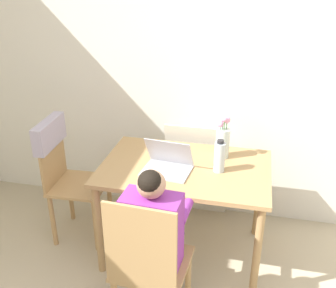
{
  "coord_description": "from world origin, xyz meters",
  "views": [
    {
      "loc": [
        0.23,
        -0.74,
        2.01
      ],
      "look_at": [
        -0.29,
        1.54,
        0.91
      ],
      "focal_mm": 42.0,
      "sensor_mm": 36.0,
      "label": 1
    }
  ],
  "objects_px": {
    "laptop": "(168,163)",
    "chair_spare": "(62,161)",
    "person_seated": "(155,229)",
    "flower_vase": "(223,140)",
    "chair_occupied": "(149,267)",
    "water_bottle": "(220,157)"
  },
  "relations": [
    {
      "from": "chair_occupied",
      "to": "chair_spare",
      "type": "bearing_deg",
      "value": -37.74
    },
    {
      "from": "person_seated",
      "to": "laptop",
      "type": "distance_m",
      "value": 0.56
    },
    {
      "from": "person_seated",
      "to": "water_bottle",
      "type": "bearing_deg",
      "value": -111.88
    },
    {
      "from": "flower_vase",
      "to": "water_bottle",
      "type": "bearing_deg",
      "value": -89.35
    },
    {
      "from": "chair_occupied",
      "to": "water_bottle",
      "type": "bearing_deg",
      "value": -108.45
    },
    {
      "from": "chair_occupied",
      "to": "laptop",
      "type": "height_order",
      "value": "chair_occupied"
    },
    {
      "from": "person_seated",
      "to": "water_bottle",
      "type": "height_order",
      "value": "person_seated"
    },
    {
      "from": "chair_occupied",
      "to": "flower_vase",
      "type": "relative_size",
      "value": 3.03
    },
    {
      "from": "water_bottle",
      "to": "chair_spare",
      "type": "bearing_deg",
      "value": 178.15
    },
    {
      "from": "laptop",
      "to": "flower_vase",
      "type": "relative_size",
      "value": 1.07
    },
    {
      "from": "laptop",
      "to": "chair_spare",
      "type": "bearing_deg",
      "value": 178.98
    },
    {
      "from": "chair_occupied",
      "to": "flower_vase",
      "type": "xyz_separation_m",
      "value": [
        0.29,
        0.94,
        0.37
      ]
    },
    {
      "from": "chair_occupied",
      "to": "water_bottle",
      "type": "relative_size",
      "value": 4.22
    },
    {
      "from": "chair_spare",
      "to": "person_seated",
      "type": "height_order",
      "value": "person_seated"
    },
    {
      "from": "person_seated",
      "to": "flower_vase",
      "type": "distance_m",
      "value": 0.89
    },
    {
      "from": "chair_occupied",
      "to": "laptop",
      "type": "relative_size",
      "value": 2.84
    },
    {
      "from": "chair_spare",
      "to": "person_seated",
      "type": "bearing_deg",
      "value": -128.68
    },
    {
      "from": "flower_vase",
      "to": "chair_occupied",
      "type": "bearing_deg",
      "value": -107.02
    },
    {
      "from": "laptop",
      "to": "flower_vase",
      "type": "distance_m",
      "value": 0.44
    },
    {
      "from": "chair_occupied",
      "to": "person_seated",
      "type": "relative_size",
      "value": 0.91
    },
    {
      "from": "person_seated",
      "to": "flower_vase",
      "type": "bearing_deg",
      "value": -105.77
    },
    {
      "from": "chair_spare",
      "to": "laptop",
      "type": "bearing_deg",
      "value": -99.72
    }
  ]
}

